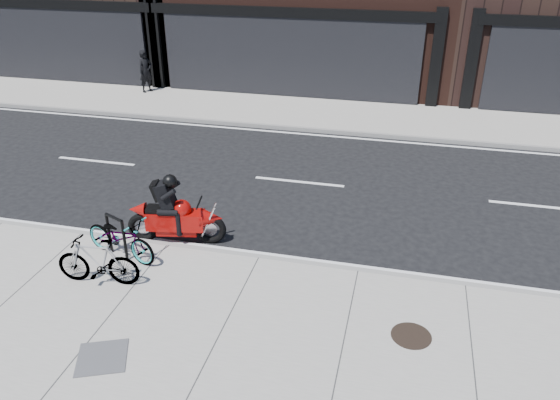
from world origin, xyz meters
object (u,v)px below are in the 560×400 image
(bicycle_front, at_px, (120,237))
(utility_grate, at_px, (102,357))
(bike_rack, at_px, (116,233))
(pedestrian, at_px, (146,71))
(motorcycle, at_px, (180,215))
(bicycle_rear, at_px, (98,261))
(manhole_cover, at_px, (411,336))

(bicycle_front, relative_size, utility_grate, 2.28)
(bike_rack, bearing_deg, bicycle_front, 0.00)
(bike_rack, height_order, utility_grate, bike_rack)
(bike_rack, height_order, pedestrian, pedestrian)
(bike_rack, distance_m, pedestrian, 12.29)
(bicycle_front, xyz_separation_m, utility_grate, (1.08, -2.71, -0.44))
(motorcycle, relative_size, pedestrian, 1.30)
(bike_rack, height_order, motorcycle, motorcycle)
(pedestrian, relative_size, utility_grate, 2.16)
(pedestrian, bearing_deg, utility_grate, -128.12)
(bicycle_front, relative_size, motorcycle, 0.81)
(bicycle_front, bearing_deg, bike_rack, 105.75)
(pedestrian, bearing_deg, bicycle_rear, -129.22)
(bicycle_front, bearing_deg, motorcycle, -23.68)
(bicycle_rear, bearing_deg, utility_grate, 24.64)
(bicycle_front, bearing_deg, pedestrian, 39.36)
(pedestrian, height_order, manhole_cover, pedestrian)
(bike_rack, distance_m, bicycle_rear, 0.92)
(bicycle_rear, height_order, manhole_cover, bicycle_rear)
(motorcycle, bearing_deg, utility_grate, -96.99)
(bicycle_front, bearing_deg, bicycle_rear, -162.21)
(bike_rack, bearing_deg, bicycle_rear, -82.85)
(bicycle_rear, relative_size, pedestrian, 0.97)
(bicycle_rear, bearing_deg, bike_rack, -178.44)
(bicycle_front, height_order, motorcycle, motorcycle)
(motorcycle, bearing_deg, pedestrian, 108.65)
(bike_rack, xyz_separation_m, manhole_cover, (5.81, -1.07, -0.53))
(utility_grate, bearing_deg, bicycle_front, 111.73)
(motorcycle, xyz_separation_m, pedestrian, (-5.77, 10.27, 0.30))
(utility_grate, bearing_deg, pedestrian, 113.25)
(bike_rack, relative_size, utility_grate, 1.22)
(bicycle_front, xyz_separation_m, bicycle_rear, (0.03, -0.91, 0.03))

